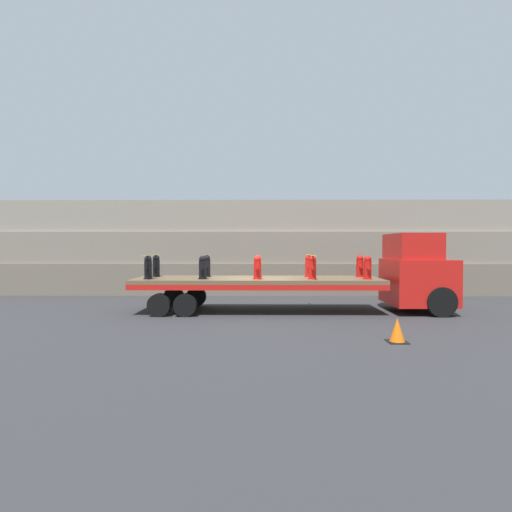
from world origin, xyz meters
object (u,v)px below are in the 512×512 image
(fire_hydrant_red_far_2, at_px, (258,266))
(fire_hydrant_red_far_3, at_px, (309,266))
(fire_hydrant_black_far_0, at_px, (156,266))
(fire_hydrant_red_near_3, at_px, (312,268))
(fire_hydrant_black_near_1, at_px, (203,268))
(fire_hydrant_red_near_4, at_px, (368,268))
(fire_hydrant_red_near_2, at_px, (257,268))
(flatbed_trailer, at_px, (244,284))
(traffic_cone, at_px, (397,330))
(truck_cab, at_px, (418,273))
(fire_hydrant_black_far_1, at_px, (207,266))
(fire_hydrant_black_near_0, at_px, (148,268))
(fire_hydrant_red_far_4, at_px, (360,266))

(fire_hydrant_red_far_2, xyz_separation_m, fire_hydrant_red_far_3, (2.02, 0.00, 0.00))
(fire_hydrant_black_far_0, xyz_separation_m, fire_hydrant_red_near_3, (6.07, -1.14, 0.00))
(fire_hydrant_black_near_1, bearing_deg, fire_hydrant_red_near_4, 0.00)
(fire_hydrant_black_far_0, bearing_deg, fire_hydrant_black_near_1, -29.32)
(fire_hydrant_black_near_1, bearing_deg, fire_hydrant_red_near_3, 0.00)
(fire_hydrant_black_far_0, bearing_deg, fire_hydrant_red_near_2, -15.69)
(flatbed_trailer, bearing_deg, traffic_cone, -49.65)
(truck_cab, bearing_deg, fire_hydrant_black_far_0, 176.81)
(fire_hydrant_red_far_2, xyz_separation_m, fire_hydrant_red_near_4, (4.05, -1.14, 0.00))
(truck_cab, bearing_deg, fire_hydrant_black_far_1, 176.02)
(fire_hydrant_black_far_0, bearing_deg, truck_cab, -3.19)
(fire_hydrant_black_far_1, bearing_deg, fire_hydrant_red_near_2, -29.32)
(fire_hydrant_black_near_0, bearing_deg, traffic_cone, -29.51)
(fire_hydrant_red_far_3, bearing_deg, fire_hydrant_black_far_0, 180.00)
(truck_cab, height_order, fire_hydrant_red_far_4, truck_cab)
(fire_hydrant_red_far_2, bearing_deg, fire_hydrant_black_far_0, 180.00)
(fire_hydrant_black_far_0, distance_m, fire_hydrant_red_near_3, 6.17)
(flatbed_trailer, height_order, fire_hydrant_black_near_1, fire_hydrant_black_near_1)
(fire_hydrant_black_near_0, relative_size, fire_hydrant_red_near_4, 1.00)
(traffic_cone, bearing_deg, fire_hydrant_red_near_3, 110.53)
(fire_hydrant_red_near_2, bearing_deg, fire_hydrant_black_far_0, 164.31)
(fire_hydrant_red_far_4, xyz_separation_m, traffic_cone, (-0.39, -5.49, -1.39))
(fire_hydrant_black_near_0, height_order, fire_hydrant_black_far_0, same)
(fire_hydrant_black_near_1, bearing_deg, fire_hydrant_red_far_3, 15.69)
(truck_cab, height_order, fire_hydrant_red_near_3, truck_cab)
(flatbed_trailer, height_order, fire_hydrant_black_far_0, fire_hydrant_black_far_0)
(fire_hydrant_black_far_0, relative_size, fire_hydrant_black_near_1, 1.00)
(fire_hydrant_black_far_1, bearing_deg, flatbed_trailer, -20.83)
(traffic_cone, bearing_deg, fire_hydrant_red_far_3, 106.55)
(fire_hydrant_black_near_1, height_order, fire_hydrant_red_far_3, same)
(fire_hydrant_red_far_2, bearing_deg, fire_hydrant_red_far_3, 0.00)
(fire_hydrant_red_far_3, xyz_separation_m, fire_hydrant_red_far_4, (2.02, 0.00, 0.00))
(fire_hydrant_black_far_0, relative_size, fire_hydrant_red_near_3, 1.00)
(fire_hydrant_red_near_2, bearing_deg, fire_hydrant_red_far_3, 29.32)
(fire_hydrant_red_far_2, relative_size, fire_hydrant_red_near_4, 1.00)
(fire_hydrant_black_near_0, distance_m, fire_hydrant_red_far_3, 6.17)
(fire_hydrant_black_near_0, distance_m, fire_hydrant_black_near_1, 2.02)
(truck_cab, height_order, flatbed_trailer, truck_cab)
(flatbed_trailer, xyz_separation_m, fire_hydrant_red_near_4, (4.58, -0.57, 0.64))
(fire_hydrant_red_near_3, bearing_deg, flatbed_trailer, 167.45)
(traffic_cone, bearing_deg, truck_cab, 63.30)
(fire_hydrant_red_near_4, bearing_deg, fire_hydrant_red_far_3, 150.68)
(fire_hydrant_red_far_3, distance_m, traffic_cone, 5.90)
(flatbed_trailer, height_order, fire_hydrant_black_near_0, fire_hydrant_black_near_0)
(truck_cab, height_order, fire_hydrant_red_near_4, truck_cab)
(fire_hydrant_black_far_0, distance_m, traffic_cone, 9.56)
(fire_hydrant_red_far_4, distance_m, traffic_cone, 5.68)
(fire_hydrant_black_far_0, bearing_deg, fire_hydrant_black_far_1, 0.00)
(truck_cab, distance_m, fire_hydrant_black_near_0, 10.20)
(fire_hydrant_red_near_3, bearing_deg, traffic_cone, -69.47)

